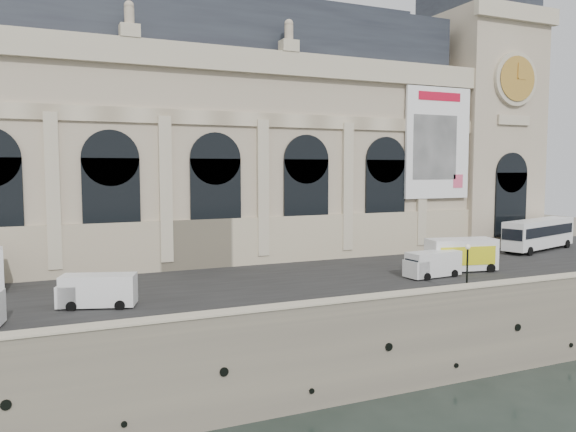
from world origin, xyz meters
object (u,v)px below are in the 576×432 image
Objects in this scene: van_c at (430,265)px; box_truck at (457,255)px; bus_right at (539,233)px; van_b at (94,291)px; lamp_right at (467,270)px.

van_c is 4.53m from box_truck.
bus_right reaches higher than van_c.
lamp_right is (27.39, -7.72, 0.81)m from van_b.
bus_right is 2.37× the size of van_c.
van_b is 33.59m from box_truck.
box_truck reaches higher than van_b.
box_truck is (4.27, 1.44, 0.39)m from van_c.
bus_right is at bearing 20.34° from van_c.
lamp_right reaches higher than box_truck.
box_truck is at bearing 53.79° from lamp_right.
van_c is at bearing -159.66° from bus_right.
van_b reaches higher than van_c.
lamp_right reaches higher than bus_right.
bus_right is 52.61m from van_b.
bus_right is at bearing 8.44° from van_b.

